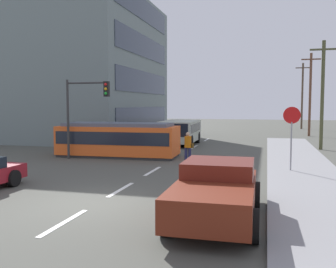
# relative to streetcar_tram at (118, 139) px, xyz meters

# --- Properties ---
(ground_plane) EXTENTS (120.00, 120.00, 0.00)m
(ground_plane) POSITION_rel_streetcar_tram_xyz_m (3.47, -0.28, -1.05)
(ground_plane) COLOR #4B4C44
(sidewalk_curb_right) EXTENTS (3.20, 36.00, 0.14)m
(sidewalk_curb_right) POSITION_rel_streetcar_tram_xyz_m (10.27, -4.28, -0.98)
(sidewalk_curb_right) COLOR gray
(sidewalk_curb_right) RESTS_ON ground
(lane_stripe_0) EXTENTS (0.16, 2.40, 0.01)m
(lane_stripe_0) POSITION_rel_streetcar_tram_xyz_m (3.47, -12.28, -1.05)
(lane_stripe_0) COLOR silver
(lane_stripe_0) RESTS_ON ground
(lane_stripe_1) EXTENTS (0.16, 2.40, 0.01)m
(lane_stripe_1) POSITION_rel_streetcar_tram_xyz_m (3.47, -8.28, -1.05)
(lane_stripe_1) COLOR silver
(lane_stripe_1) RESTS_ON ground
(lane_stripe_2) EXTENTS (0.16, 2.40, 0.01)m
(lane_stripe_2) POSITION_rel_streetcar_tram_xyz_m (3.47, -4.28, -1.05)
(lane_stripe_2) COLOR silver
(lane_stripe_2) RESTS_ON ground
(lane_stripe_3) EXTENTS (0.16, 2.40, 0.01)m
(lane_stripe_3) POSITION_rel_streetcar_tram_xyz_m (3.47, 6.00, -1.05)
(lane_stripe_3) COLOR silver
(lane_stripe_3) RESTS_ON ground
(lane_stripe_4) EXTENTS (0.16, 2.40, 0.01)m
(lane_stripe_4) POSITION_rel_streetcar_tram_xyz_m (3.47, 12.00, -1.05)
(lane_stripe_4) COLOR silver
(lane_stripe_4) RESTS_ON ground
(corner_building) EXTENTS (16.98, 16.09, 12.80)m
(corner_building) POSITION_rel_streetcar_tram_xyz_m (-10.66, 11.70, 5.35)
(corner_building) COLOR slate
(corner_building) RESTS_ON ground
(streetcar_tram) EXTENTS (7.20, 2.77, 2.03)m
(streetcar_tram) POSITION_rel_streetcar_tram_xyz_m (0.00, 0.00, 0.00)
(streetcar_tram) COLOR orange
(streetcar_tram) RESTS_ON ground
(city_bus) EXTENTS (2.67, 5.54, 1.86)m
(city_bus) POSITION_rel_streetcar_tram_xyz_m (2.08, 7.45, 0.01)
(city_bus) COLOR #B8C0AC
(city_bus) RESTS_ON ground
(pedestrian_crossing) EXTENTS (0.49, 0.36, 1.67)m
(pedestrian_crossing) POSITION_rel_streetcar_tram_xyz_m (4.60, -1.59, -0.11)
(pedestrian_crossing) COLOR #24254D
(pedestrian_crossing) RESTS_ON ground
(pickup_truck_parked) EXTENTS (2.33, 5.03, 1.55)m
(pickup_truck_parked) POSITION_rel_streetcar_tram_xyz_m (7.33, -11.01, -0.25)
(pickup_truck_parked) COLOR maroon
(pickup_truck_parked) RESTS_ON ground
(parked_sedan_mid) EXTENTS (2.01, 4.46, 1.19)m
(parked_sedan_mid) POSITION_rel_streetcar_tram_xyz_m (-1.50, 3.96, -0.43)
(parked_sedan_mid) COLOR silver
(parked_sedan_mid) RESTS_ON ground
(parked_sedan_far) EXTENTS (1.99, 4.51, 1.19)m
(parked_sedan_far) POSITION_rel_streetcar_tram_xyz_m (-1.85, 10.18, -0.43)
(parked_sedan_far) COLOR navy
(parked_sedan_far) RESTS_ON ground
(parked_sedan_furthest) EXTENTS (2.11, 4.55, 1.19)m
(parked_sedan_furthest) POSITION_rel_streetcar_tram_xyz_m (-2.03, 15.88, -0.42)
(parked_sedan_furthest) COLOR #25359A
(parked_sedan_furthest) RESTS_ON ground
(stop_sign) EXTENTS (0.76, 0.07, 2.88)m
(stop_sign) POSITION_rel_streetcar_tram_xyz_m (9.69, -3.19, 1.14)
(stop_sign) COLOR gray
(stop_sign) RESTS_ON sidewalk_curb_right
(traffic_light_mast) EXTENTS (2.62, 0.33, 4.53)m
(traffic_light_mast) POSITION_rel_streetcar_tram_xyz_m (-1.33, -1.64, 2.14)
(traffic_light_mast) COLOR #333333
(traffic_light_mast) RESTS_ON ground
(utility_pole_mid) EXTENTS (1.80, 0.24, 7.46)m
(utility_pole_mid) POSITION_rel_streetcar_tram_xyz_m (12.26, 6.82, 2.86)
(utility_pole_mid) COLOR #4B4D2F
(utility_pole_mid) RESTS_ON ground
(utility_pole_far) EXTENTS (1.80, 0.24, 8.12)m
(utility_pole_far) POSITION_rel_streetcar_tram_xyz_m (12.67, 18.48, 3.19)
(utility_pole_far) COLOR brown
(utility_pole_far) RESTS_ON ground
(utility_pole_distant) EXTENTS (1.80, 0.24, 8.35)m
(utility_pole_distant) POSITION_rel_streetcar_tram_xyz_m (12.90, 29.95, 3.31)
(utility_pole_distant) COLOR brown
(utility_pole_distant) RESTS_ON ground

